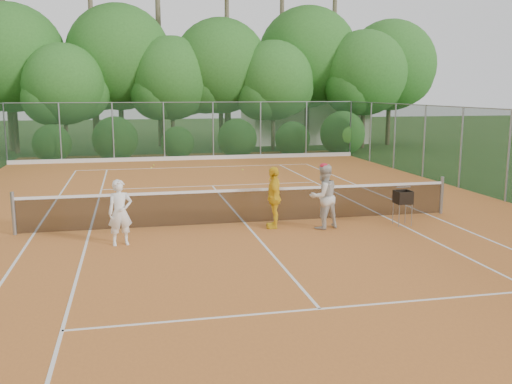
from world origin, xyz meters
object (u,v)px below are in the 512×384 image
player_yellow (274,197)px  player_white (120,213)px  player_center_grp (323,196)px  ball_hopper (403,198)px

player_yellow → player_white: bearing=-64.4°
player_center_grp → player_yellow: (-1.25, 0.36, -0.04)m
player_center_grp → player_yellow: 1.30m
player_center_grp → ball_hopper: player_center_grp is taller
ball_hopper → player_white: bearing=179.0°
player_white → player_center_grp: size_ratio=0.90×
player_center_grp → ball_hopper: (2.23, -0.10, -0.11)m
player_yellow → ball_hopper: (3.48, -0.46, -0.07)m
player_yellow → ball_hopper: player_yellow is taller
player_white → player_yellow: bearing=2.3°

